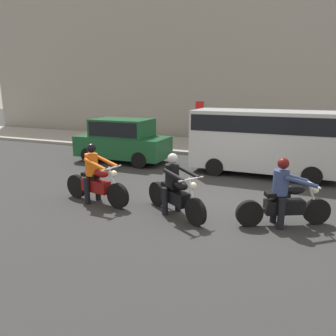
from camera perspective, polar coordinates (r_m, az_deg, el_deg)
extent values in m
plane|color=#2B2B2B|center=(9.04, 8.07, -5.93)|extent=(80.00, 80.00, 0.00)
cube|color=gray|center=(16.66, 15.20, 3.09)|extent=(40.00, 4.40, 0.14)
cube|color=gray|center=(19.83, 17.50, 17.81)|extent=(40.00, 1.40, 9.24)
cylinder|color=black|center=(8.52, -8.80, -4.84)|extent=(0.68, 0.24, 0.67)
cylinder|color=black|center=(9.59, -15.70, -3.08)|extent=(0.68, 0.24, 0.67)
cylinder|color=silver|center=(8.49, -9.49, -2.40)|extent=(0.36, 0.12, 0.78)
cube|color=maroon|center=(9.00, -12.50, -3.06)|extent=(0.89, 0.43, 0.32)
ellipsoid|color=maroon|center=(8.74, -11.62, -0.92)|extent=(0.52, 0.32, 0.22)
cube|color=black|center=(9.05, -13.40, -1.17)|extent=(0.56, 0.33, 0.10)
cylinder|color=silver|center=(8.44, -9.89, 0.00)|extent=(0.17, 0.70, 0.04)
sphere|color=silver|center=(8.42, -9.45, -1.00)|extent=(0.17, 0.17, 0.17)
cylinder|color=silver|center=(9.34, -13.06, -3.23)|extent=(0.70, 0.20, 0.07)
cylinder|color=black|center=(8.99, -14.00, -3.86)|extent=(0.17, 0.17, 0.73)
cylinder|color=black|center=(9.26, -12.20, -3.26)|extent=(0.17, 0.17, 0.73)
cylinder|color=orange|center=(8.93, -13.23, 0.60)|extent=(0.40, 0.40, 0.59)
cylinder|color=orange|center=(8.51, -12.68, 0.60)|extent=(0.74, 0.22, 0.26)
cylinder|color=orange|center=(8.82, -10.63, 1.15)|extent=(0.74, 0.22, 0.26)
sphere|color=tan|center=(8.84, -13.29, 3.20)|extent=(0.20, 0.20, 0.20)
sphere|color=black|center=(8.83, -13.30, 3.39)|extent=(0.25, 0.25, 0.25)
cylinder|color=black|center=(8.20, 24.60, -6.92)|extent=(0.60, 0.39, 0.61)
cylinder|color=black|center=(7.57, 14.07, -7.74)|extent=(0.60, 0.39, 0.61)
cylinder|color=silver|center=(8.04, 24.08, -4.78)|extent=(0.32, 0.21, 0.73)
cube|color=black|center=(7.81, 19.63, -6.39)|extent=(0.90, 0.65, 0.32)
ellipsoid|color=black|center=(7.78, 21.35, -3.54)|extent=(0.54, 0.43, 0.22)
cube|color=black|center=(7.64, 18.58, -4.39)|extent=(0.57, 0.45, 0.10)
cylinder|color=silver|center=(7.92, 23.94, -2.53)|extent=(0.36, 0.64, 0.04)
sphere|color=silver|center=(8.00, 24.34, -3.47)|extent=(0.17, 0.17, 0.17)
cylinder|color=silver|center=(7.87, 17.08, -6.96)|extent=(0.65, 0.39, 0.07)
cylinder|color=black|center=(7.61, 19.22, -7.57)|extent=(0.20, 0.20, 0.72)
cylinder|color=black|center=(7.95, 18.07, -6.55)|extent=(0.20, 0.20, 0.72)
cylinder|color=navy|center=(7.59, 19.15, -2.38)|extent=(0.46, 0.46, 0.55)
cylinder|color=navy|center=(7.54, 22.38, -2.32)|extent=(0.71, 0.43, 0.30)
cylinder|color=navy|center=(7.92, 20.96, -1.45)|extent=(0.71, 0.43, 0.30)
sphere|color=tan|center=(7.50, 19.53, 0.53)|extent=(0.20, 0.20, 0.20)
sphere|color=#510F0F|center=(7.49, 19.55, 0.75)|extent=(0.25, 0.25, 0.25)
cylinder|color=black|center=(7.44, 4.85, -7.65)|extent=(0.61, 0.44, 0.64)
cylinder|color=black|center=(8.63, -1.90, -4.53)|extent=(0.61, 0.44, 0.64)
cylinder|color=silver|center=(7.40, 4.31, -4.76)|extent=(0.34, 0.24, 0.79)
cube|color=black|center=(7.97, 1.22, -5.04)|extent=(0.88, 0.70, 0.32)
ellipsoid|color=black|center=(7.69, 2.20, -3.02)|extent=(0.53, 0.46, 0.22)
cube|color=black|center=(8.03, 0.46, -3.03)|extent=(0.57, 0.48, 0.10)
cylinder|color=silver|center=(7.33, 4.06, -1.94)|extent=(0.41, 0.61, 0.04)
sphere|color=silver|center=(7.31, 4.44, -3.14)|extent=(0.17, 0.17, 0.17)
cylinder|color=silver|center=(8.32, 0.87, -5.07)|extent=(0.63, 0.43, 0.07)
cylinder|color=black|center=(8.00, -0.54, -5.83)|extent=(0.21, 0.21, 0.69)
cylinder|color=black|center=(8.22, 1.76, -5.29)|extent=(0.21, 0.21, 0.69)
cylinder|color=black|center=(7.91, 0.72, -1.26)|extent=(0.47, 0.47, 0.54)
cylinder|color=black|center=(7.47, 0.99, -1.25)|extent=(0.67, 0.47, 0.18)
cylinder|color=black|center=(7.73, 3.63, -0.76)|extent=(0.67, 0.47, 0.18)
sphere|color=tan|center=(7.80, 0.82, 1.47)|extent=(0.20, 0.20, 0.20)
sphere|color=#B7B7BC|center=(7.79, 0.82, 1.69)|extent=(0.25, 0.25, 0.25)
cube|color=#164C28|center=(13.84, -7.93, 3.81)|extent=(3.84, 1.70, 0.84)
cube|color=#164C28|center=(13.73, -8.03, 7.02)|extent=(2.38, 1.56, 0.72)
cube|color=black|center=(13.73, -8.03, 7.02)|extent=(2.19, 1.59, 0.58)
cylinder|color=black|center=(13.34, -3.46, 2.06)|extent=(0.64, 1.76, 0.64)
cylinder|color=black|center=(14.54, -11.94, 2.76)|extent=(0.64, 1.76, 0.64)
cube|color=#B2B5BA|center=(12.05, 16.73, 4.75)|extent=(5.10, 1.90, 2.03)
cube|color=black|center=(11.98, 16.94, 7.66)|extent=(4.95, 1.93, 0.56)
cylinder|color=black|center=(12.17, 23.82, -0.27)|extent=(0.64, 1.96, 0.64)
cylinder|color=black|center=(12.49, 9.22, 1.08)|extent=(0.64, 1.96, 0.64)
cylinder|color=gray|center=(17.07, 5.53, 7.85)|extent=(0.08, 0.08, 2.27)
cube|color=red|center=(16.97, 5.57, 10.81)|extent=(0.44, 0.03, 0.44)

